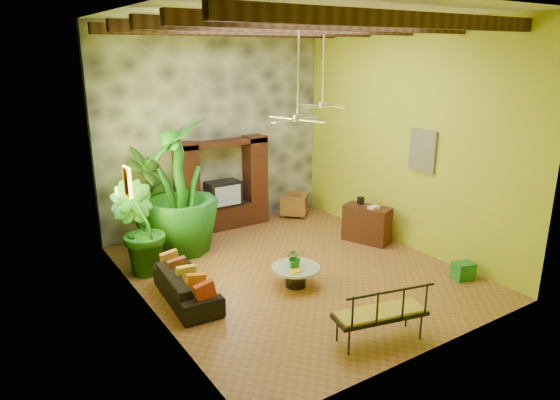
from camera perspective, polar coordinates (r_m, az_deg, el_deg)
ground at (r=10.44m, az=1.50°, el=-8.05°), size 7.00×7.00×0.00m
ceiling at (r=9.50m, az=1.74°, el=20.51°), size 6.00×7.00×0.02m
back_wall at (r=12.65m, az=-7.53°, el=8.06°), size 6.00×0.02×5.00m
left_wall at (r=8.36m, az=-15.57°, el=3.19°), size 0.02×7.00×5.00m
right_wall at (r=11.61m, az=13.97°, el=6.95°), size 0.02×7.00×5.00m
stone_accent_wall at (r=12.60m, az=-7.41°, el=8.03°), size 5.98×0.10×4.98m
ceiling_beams at (r=9.49m, az=1.73°, el=19.18°), size 5.95×5.36×0.22m
entertainment_center at (r=12.65m, az=-6.55°, el=0.98°), size 2.40×0.55×2.30m
ceiling_fan_front at (r=9.09m, az=2.07°, el=10.60°), size 1.28×1.28×1.86m
ceiling_fan_back at (r=11.44m, az=4.89°, el=11.79°), size 1.28×1.28×1.86m
wall_art_mask at (r=9.40m, az=-17.05°, el=2.00°), size 0.06×0.32×0.55m
wall_art_painting at (r=11.22m, az=15.99°, el=5.43°), size 0.06×0.70×0.90m
sofa at (r=9.31m, az=-10.60°, el=-9.67°), size 0.87×1.93×0.55m
wicker_armchair at (r=13.68m, az=1.64°, el=-0.54°), size 0.97×0.97×0.64m
tall_plant_a at (r=11.83m, az=-14.76°, el=0.37°), size 1.46×1.42×2.31m
tall_plant_b at (r=10.36m, az=-15.83°, el=-3.23°), size 1.34×1.31×1.90m
tall_plant_c at (r=11.14m, az=-11.46°, el=1.50°), size 2.24×2.24×3.02m
coffee_table at (r=9.69m, az=1.82°, el=-8.42°), size 0.94×0.94×0.40m
centerpiece_plant at (r=9.55m, az=1.76°, el=-6.57°), size 0.44×0.41×0.39m
yellow_tray at (r=9.43m, az=1.83°, el=-8.11°), size 0.26×0.19×0.03m
iron_bench at (r=7.97m, az=11.78°, el=-12.36°), size 1.55×0.86×0.57m
side_console at (r=11.99m, az=9.89°, el=-2.72°), size 0.85×1.19×0.87m
green_bin at (r=10.65m, az=20.21°, el=-7.59°), size 0.45×0.38×0.34m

